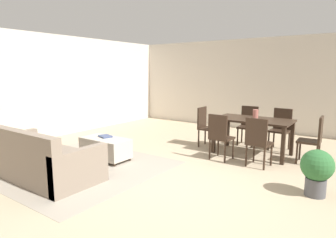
{
  "coord_description": "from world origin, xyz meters",
  "views": [
    {
      "loc": [
        2.45,
        -3.57,
        1.75
      ],
      "look_at": [
        -1.12,
        1.48,
        0.72
      ],
      "focal_mm": 30.95,
      "sensor_mm": 36.0,
      "label": 1
    }
  ],
  "objects_px": {
    "dining_chair_head_east": "(314,137)",
    "dining_chair_far_left": "(248,123)",
    "couch": "(39,160)",
    "ottoman_table": "(106,147)",
    "vase_centerpiece": "(255,114)",
    "dining_chair_head_west": "(205,124)",
    "dining_chair_near_left": "(220,134)",
    "book_on_ottoman": "(105,136)",
    "dining_chair_near_right": "(258,140)",
    "potted_plant": "(317,169)",
    "dining_chair_far_right": "(281,127)",
    "dining_table": "(253,124)"
  },
  "relations": [
    {
      "from": "couch",
      "to": "ottoman_table",
      "type": "relative_size",
      "value": 2.14
    },
    {
      "from": "dining_chair_head_east",
      "to": "dining_chair_far_left",
      "type": "bearing_deg",
      "value": 153.74
    },
    {
      "from": "couch",
      "to": "ottoman_table",
      "type": "distance_m",
      "value": 1.31
    },
    {
      "from": "couch",
      "to": "dining_chair_near_right",
      "type": "distance_m",
      "value": 3.82
    },
    {
      "from": "dining_table",
      "to": "potted_plant",
      "type": "xyz_separation_m",
      "value": [
        1.46,
        -1.54,
        -0.27
      ]
    },
    {
      "from": "dining_chair_far_left",
      "to": "dining_chair_head_west",
      "type": "bearing_deg",
      "value": -135.31
    },
    {
      "from": "dining_chair_near_right",
      "to": "dining_chair_far_left",
      "type": "xyz_separation_m",
      "value": [
        -0.74,
        1.55,
        0.0
      ]
    },
    {
      "from": "dining_chair_head_east",
      "to": "potted_plant",
      "type": "height_order",
      "value": "dining_chair_head_east"
    },
    {
      "from": "couch",
      "to": "ottoman_table",
      "type": "height_order",
      "value": "couch"
    },
    {
      "from": "dining_chair_head_east",
      "to": "dining_chair_head_west",
      "type": "distance_m",
      "value": 2.3
    },
    {
      "from": "dining_table",
      "to": "potted_plant",
      "type": "bearing_deg",
      "value": -46.53
    },
    {
      "from": "dining_chair_head_west",
      "to": "dining_chair_far_right",
      "type": "bearing_deg",
      "value": 26.17
    },
    {
      "from": "dining_chair_far_left",
      "to": "couch",
      "type": "bearing_deg",
      "value": -116.54
    },
    {
      "from": "couch",
      "to": "dining_chair_far_left",
      "type": "distance_m",
      "value": 4.62
    },
    {
      "from": "dining_chair_near_left",
      "to": "dining_chair_head_east",
      "type": "bearing_deg",
      "value": 26.56
    },
    {
      "from": "dining_table",
      "to": "dining_chair_near_left",
      "type": "relative_size",
      "value": 1.69
    },
    {
      "from": "ottoman_table",
      "to": "dining_chair_head_west",
      "type": "bearing_deg",
      "value": 61.71
    },
    {
      "from": "dining_chair_near_right",
      "to": "dining_chair_head_east",
      "type": "distance_m",
      "value": 1.12
    },
    {
      "from": "ottoman_table",
      "to": "vase_centerpiece",
      "type": "height_order",
      "value": "vase_centerpiece"
    },
    {
      "from": "ottoman_table",
      "to": "dining_chair_far_right",
      "type": "relative_size",
      "value": 1.08
    },
    {
      "from": "vase_centerpiece",
      "to": "book_on_ottoman",
      "type": "xyz_separation_m",
      "value": [
        -2.37,
        -1.97,
        -0.41
      ]
    },
    {
      "from": "couch",
      "to": "dining_chair_near_right",
      "type": "bearing_deg",
      "value": 42.68
    },
    {
      "from": "dining_chair_far_right",
      "to": "dining_chair_near_right",
      "type": "bearing_deg",
      "value": -90.51
    },
    {
      "from": "vase_centerpiece",
      "to": "dining_chair_far_left",
      "type": "bearing_deg",
      "value": 118.18
    },
    {
      "from": "potted_plant",
      "to": "dining_chair_head_west",
      "type": "bearing_deg",
      "value": 148.97
    },
    {
      "from": "ottoman_table",
      "to": "dining_chair_head_east",
      "type": "relative_size",
      "value": 1.08
    },
    {
      "from": "dining_chair_far_left",
      "to": "vase_centerpiece",
      "type": "height_order",
      "value": "vase_centerpiece"
    },
    {
      "from": "dining_chair_near_left",
      "to": "vase_centerpiece",
      "type": "distance_m",
      "value": 0.93
    },
    {
      "from": "couch",
      "to": "dining_chair_far_right",
      "type": "distance_m",
      "value": 5.0
    },
    {
      "from": "dining_chair_near_left",
      "to": "dining_chair_head_east",
      "type": "xyz_separation_m",
      "value": [
        1.56,
        0.78,
        0.0
      ]
    },
    {
      "from": "couch",
      "to": "dining_chair_head_west",
      "type": "xyz_separation_m",
      "value": [
        1.31,
        3.38,
        0.24
      ]
    },
    {
      "from": "vase_centerpiece",
      "to": "book_on_ottoman",
      "type": "distance_m",
      "value": 3.11
    },
    {
      "from": "ottoman_table",
      "to": "vase_centerpiece",
      "type": "xyz_separation_m",
      "value": [
        2.3,
        2.04,
        0.61
      ]
    },
    {
      "from": "dining_chair_near_right",
      "to": "potted_plant",
      "type": "xyz_separation_m",
      "value": [
        1.09,
        -0.75,
        -0.13
      ]
    },
    {
      "from": "dining_chair_far_right",
      "to": "potted_plant",
      "type": "relative_size",
      "value": 1.37
    },
    {
      "from": "ottoman_table",
      "to": "dining_chair_head_east",
      "type": "distance_m",
      "value": 4.01
    },
    {
      "from": "dining_table",
      "to": "dining_chair_head_east",
      "type": "bearing_deg",
      "value": -0.15
    },
    {
      "from": "dining_chair_head_west",
      "to": "book_on_ottoman",
      "type": "xyz_separation_m",
      "value": [
        -1.19,
        -2.02,
        -0.07
      ]
    },
    {
      "from": "dining_chair_head_west",
      "to": "vase_centerpiece",
      "type": "distance_m",
      "value": 1.23
    },
    {
      "from": "dining_chair_head_east",
      "to": "dining_chair_near_left",
      "type": "bearing_deg",
      "value": -153.44
    },
    {
      "from": "dining_chair_far_right",
      "to": "dining_chair_far_left",
      "type": "bearing_deg",
      "value": 179.55
    },
    {
      "from": "dining_table",
      "to": "dining_chair_far_right",
      "type": "xyz_separation_m",
      "value": [
        0.39,
        0.75,
        -0.14
      ]
    },
    {
      "from": "dining_chair_near_right",
      "to": "potted_plant",
      "type": "distance_m",
      "value": 1.33
    },
    {
      "from": "dining_table",
      "to": "book_on_ottoman",
      "type": "distance_m",
      "value": 3.07
    },
    {
      "from": "ottoman_table",
      "to": "dining_chair_far_left",
      "type": "xyz_separation_m",
      "value": [
        1.88,
        2.83,
        0.27
      ]
    },
    {
      "from": "dining_chair_near_right",
      "to": "dining_chair_head_east",
      "type": "height_order",
      "value": "same"
    },
    {
      "from": "dining_chair_far_left",
      "to": "dining_chair_near_right",
      "type": "bearing_deg",
      "value": -64.44
    },
    {
      "from": "ottoman_table",
      "to": "dining_chair_far_right",
      "type": "distance_m",
      "value": 3.87
    },
    {
      "from": "book_on_ottoman",
      "to": "dining_chair_near_left",
      "type": "bearing_deg",
      "value": 32.32
    },
    {
      "from": "dining_chair_near_right",
      "to": "vase_centerpiece",
      "type": "relative_size",
      "value": 4.51
    }
  ]
}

